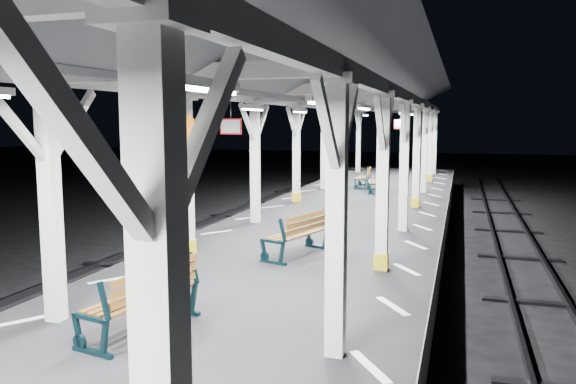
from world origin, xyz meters
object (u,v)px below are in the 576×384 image
at_px(bench_mid, 300,233).
at_px(bench_far, 377,181).
at_px(bench_near, 146,296).
at_px(bench_extra, 365,177).

distance_m(bench_mid, bench_far, 10.92).
height_order(bench_near, bench_mid, bench_near).
relative_size(bench_near, bench_far, 1.12).
height_order(bench_near, bench_far, bench_near).
distance_m(bench_near, bench_far, 15.62).
distance_m(bench_far, bench_extra, 1.67).
bearing_deg(bench_far, bench_mid, -101.15).
relative_size(bench_mid, bench_extra, 1.16).
bearing_deg(bench_extra, bench_near, -94.48).
bearing_deg(bench_mid, bench_extra, 110.87).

